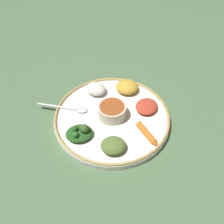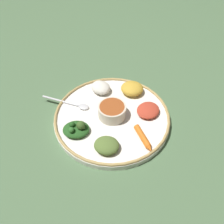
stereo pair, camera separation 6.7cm
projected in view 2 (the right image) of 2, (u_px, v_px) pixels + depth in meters
The scene contains 11 objects.
ground_plane at pixel (112, 119), 0.69m from camera, with size 2.40×2.40×0.00m, color #4C6B47.
platter at pixel (112, 117), 0.69m from camera, with size 0.35×0.35×0.02m, color white.
platter_rim at pixel (112, 115), 0.68m from camera, with size 0.34×0.34×0.01m, color tan.
center_bowl at pixel (112, 111), 0.66m from camera, with size 0.08×0.08×0.04m.
spoon at pixel (73, 104), 0.71m from camera, with size 0.13×0.12×0.01m.
greens_pile at pixel (77, 129), 0.63m from camera, with size 0.09×0.08×0.04m.
carrot_near_spoon at pixel (143, 138), 0.61m from camera, with size 0.02×0.09×0.02m.
mound_collards at pixel (107, 145), 0.59m from camera, with size 0.07×0.06×0.03m, color #567033.
mound_lentil_yellow at pixel (132, 89), 0.74m from camera, with size 0.07×0.07×0.03m, color gold.
mound_rice_white at pixel (101, 87), 0.74m from camera, with size 0.07×0.06×0.03m, color silver.
mound_berbere_red at pixel (148, 110), 0.68m from camera, with size 0.07×0.06×0.02m, color #B73D28.
Camera 2 is at (-0.17, -0.42, 0.52)m, focal length 36.33 mm.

